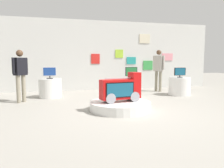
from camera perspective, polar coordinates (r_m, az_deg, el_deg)
ground_plane at (r=5.30m, az=5.53°, el=-7.43°), size 30.00×30.00×0.00m
back_wall_display at (r=9.36m, az=-3.24°, el=7.63°), size 10.45×0.13×2.98m
main_display_pedestal at (r=5.43m, az=2.23°, el=-5.89°), size 1.55×1.55×0.22m
novelty_firetruck_tv at (r=5.36m, az=2.46°, el=-1.59°), size 1.07×0.51×0.74m
display_pedestal_left_rear at (r=7.59m, az=-16.24°, el=-1.05°), size 0.76×0.76×0.65m
tv_on_left_rear at (r=7.54m, az=-16.37°, el=2.97°), size 0.44×0.22×0.39m
display_pedestal_center_rear at (r=7.31m, az=5.16°, el=-1.10°), size 0.65×0.65×0.65m
tv_on_center_rear at (r=7.26m, az=5.21°, el=3.14°), size 0.44×0.19×0.40m
display_pedestal_right_rear at (r=8.21m, az=17.64°, el=-0.58°), size 0.78×0.78×0.65m
tv_on_right_rear at (r=8.17m, az=17.78°, el=3.03°), size 0.46×0.19×0.36m
shopper_browsing_near_truck at (r=8.97m, az=12.39°, el=4.40°), size 0.36×0.50×1.70m
shopper_browsing_rear at (r=6.92m, az=-23.38°, el=2.98°), size 0.39×0.45×1.58m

